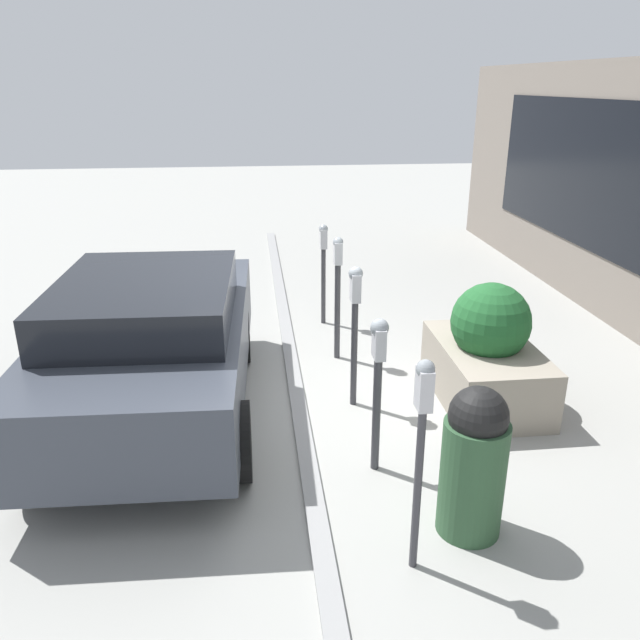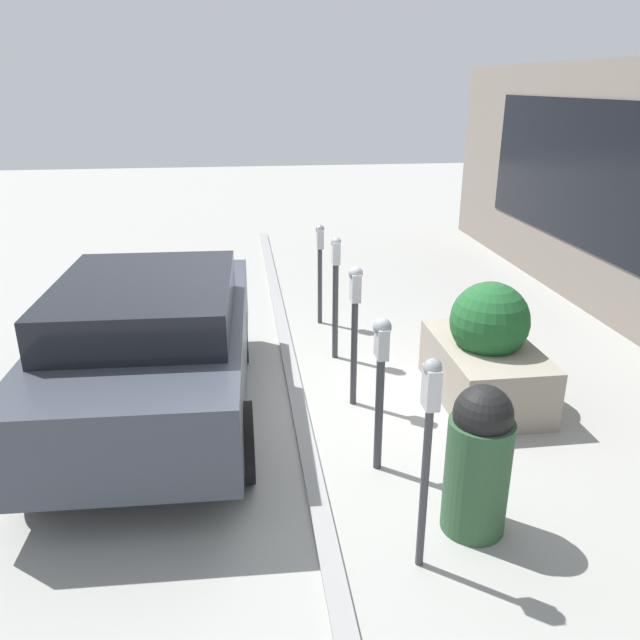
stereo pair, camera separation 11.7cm
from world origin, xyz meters
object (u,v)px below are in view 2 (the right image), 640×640
at_px(trash_bin, 478,459).
at_px(parking_meter_second, 381,368).
at_px(parking_meter_fourth, 336,283).
at_px(planter_box, 486,353).
at_px(parking_meter_farthest, 320,259).
at_px(parking_meter_nearest, 428,428).
at_px(parked_car_front, 152,344).
at_px(parking_meter_middle, 355,312).

bearing_deg(trash_bin, parking_meter_second, 32.22).
relative_size(parking_meter_second, parking_meter_fourth, 0.93).
xyz_separation_m(planter_box, trash_bin, (-1.99, 0.85, 0.08)).
relative_size(parking_meter_fourth, parking_meter_farthest, 1.08).
relative_size(parking_meter_nearest, parking_meter_farthest, 1.13).
relative_size(parking_meter_fourth, trash_bin, 1.27).
bearing_deg(parking_meter_farthest, trash_bin, -172.47).
distance_m(parking_meter_second, parking_meter_farthest, 3.55).
xyz_separation_m(parked_car_front, trash_bin, (-2.03, -2.54, -0.20)).
bearing_deg(parking_meter_fourth, planter_box, -131.29).
bearing_deg(parking_meter_farthest, planter_box, -149.35).
bearing_deg(parking_meter_middle, parking_meter_nearest, -179.04).
relative_size(parking_meter_farthest, trash_bin, 1.18).
bearing_deg(parking_meter_fourth, parked_car_front, 121.01).
height_order(parking_meter_nearest, parking_meter_second, parking_meter_nearest).
relative_size(parking_meter_middle, parked_car_front, 0.38).
bearing_deg(parking_meter_fourth, parking_meter_farthest, 1.44).
bearing_deg(parking_meter_fourth, parking_meter_second, -179.77).
xyz_separation_m(parking_meter_nearest, parked_car_front, (2.36, 2.03, -0.30)).
bearing_deg(parking_meter_farthest, parking_meter_fourth, -178.56).
bearing_deg(parked_car_front, parking_meter_second, -118.60).
height_order(parking_meter_nearest, parked_car_front, parking_meter_nearest).
xyz_separation_m(parking_meter_second, trash_bin, (-0.86, -0.54, -0.36)).
bearing_deg(parking_meter_farthest, parking_meter_middle, -179.07).
distance_m(parking_meter_farthest, parked_car_front, 3.08).
distance_m(parking_meter_farthest, trash_bin, 4.47).
distance_m(parking_meter_second, parked_car_front, 2.32).
bearing_deg(parking_meter_nearest, parked_car_front, 40.72).
bearing_deg(parked_car_front, parking_meter_nearest, -137.47).
distance_m(parking_meter_nearest, planter_box, 2.75).
height_order(parking_meter_farthest, parked_car_front, parked_car_front).
bearing_deg(parking_meter_middle, planter_box, -91.84).
height_order(parking_meter_second, planter_box, parking_meter_second).
height_order(parking_meter_nearest, trash_bin, parking_meter_nearest).
bearing_deg(parking_meter_nearest, parking_meter_farthest, 0.95).
bearing_deg(trash_bin, parking_meter_middle, 14.97).
relative_size(parking_meter_second, parking_meter_farthest, 1.00).
relative_size(parking_meter_middle, parking_meter_fourth, 0.99).
relative_size(parking_meter_nearest, parking_meter_fourth, 1.05).
relative_size(parking_meter_nearest, parking_meter_middle, 1.05).
xyz_separation_m(parking_meter_fourth, trash_bin, (-3.23, -0.55, -0.35)).
xyz_separation_m(parking_meter_fourth, planter_box, (-1.23, -1.41, -0.43)).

